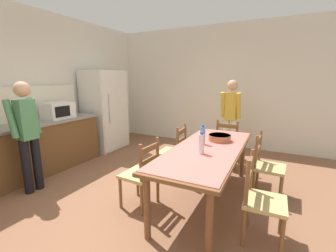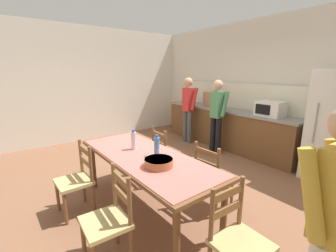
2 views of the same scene
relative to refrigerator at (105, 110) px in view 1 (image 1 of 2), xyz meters
name	(u,v)px [view 1 (image 1 of 2)]	position (x,y,z in m)	size (l,w,h in m)	color
ground_plane	(146,203)	(-1.68, -2.19, -0.91)	(8.32, 8.32, 0.00)	brown
wall_back	(15,90)	(-1.68, 0.47, 0.54)	(6.52, 0.12, 2.90)	silver
wall_right	(216,87)	(1.58, -2.19, 0.54)	(0.12, 5.20, 2.90)	silver
refrigerator	(105,110)	(0.00, 0.00, 0.00)	(0.88, 0.73, 1.82)	silver
microwave	(58,110)	(-1.22, 0.02, 0.15)	(0.50, 0.39, 0.30)	white
dining_table	(207,153)	(-1.22, -2.88, -0.23)	(2.23, 0.89, 0.76)	brown
bottle_near_centre	(201,144)	(-1.50, -2.88, -0.03)	(0.07, 0.07, 0.27)	silver
bottle_off_centre	(203,135)	(-1.11, -2.77, -0.03)	(0.07, 0.07, 0.27)	#4C8ED6
serving_bowl	(220,137)	(-0.83, -2.94, -0.10)	(0.32, 0.32, 0.09)	#9E6642
chair_head_end	(228,144)	(0.18, -2.85, -0.47)	(0.41, 0.43, 0.91)	brown
chair_side_near_left	(261,200)	(-1.71, -3.61, -0.47)	(0.43, 0.41, 0.91)	brown
chair_side_far_right	(174,152)	(-0.73, -2.15, -0.47)	(0.44, 0.42, 0.91)	brown
chair_side_near_right	(267,166)	(-0.71, -3.59, -0.47)	(0.44, 0.42, 0.91)	brown
chair_side_far_left	(141,174)	(-1.73, -2.17, -0.47)	(0.44, 0.42, 0.91)	brown
person_at_counter	(27,132)	(-2.13, -0.50, 0.00)	(0.40, 0.28, 1.61)	black
person_by_table	(231,115)	(0.73, -2.76, 0.00)	(0.30, 0.42, 1.62)	silver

